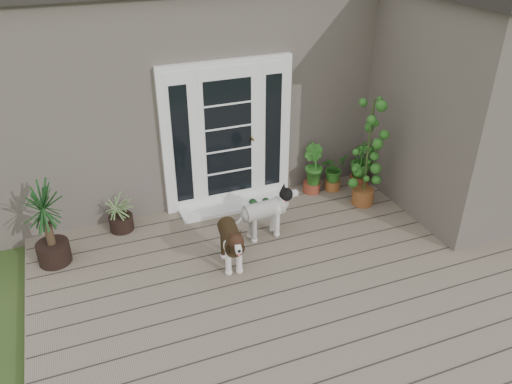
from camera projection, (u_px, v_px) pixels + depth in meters
name	position (u px, v px, depth m)	size (l,w,h in m)	color
deck	(305.00, 289.00, 6.09)	(6.20, 4.60, 0.12)	#6B5B4C
house_main	(200.00, 70.00, 8.79)	(7.40, 4.00, 3.10)	#665E54
house_wing	(462.00, 109.00, 7.16)	(1.60, 2.40, 3.10)	#665E54
door_unit	(228.00, 135.00, 7.25)	(1.90, 0.14, 2.15)	white
door_step	(234.00, 205.00, 7.61)	(1.60, 0.40, 0.05)	white
brindle_dog	(231.00, 244.00, 6.25)	(0.32, 0.75, 0.63)	#302211
white_dog	(264.00, 217.00, 6.81)	(0.32, 0.74, 0.61)	silver
spider_plant	(120.00, 211.00, 6.96)	(0.55, 0.55, 0.58)	#7D925A
yucca	(47.00, 225.00, 6.19)	(0.76, 0.76, 1.11)	black
herb_a	(333.00, 175.00, 7.96)	(0.40, 0.40, 0.50)	#1B5C1A
herb_b	(312.00, 175.00, 7.89)	(0.38, 0.38, 0.56)	#164E1B
herb_c	(360.00, 168.00, 8.06)	(0.39, 0.39, 0.60)	#245B1A
sapling	(368.00, 152.00, 7.29)	(0.50, 0.50, 1.70)	#205C1A
clog_left	(257.00, 205.00, 7.57)	(0.14, 0.30, 0.09)	black
clog_right	(267.00, 204.00, 7.62)	(0.12, 0.26, 0.08)	black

